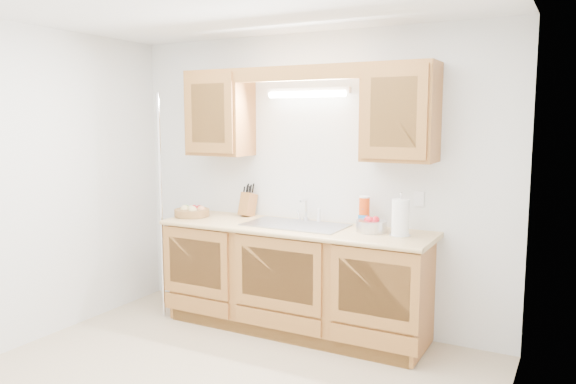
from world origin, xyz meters
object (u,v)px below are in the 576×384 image
Objects in this scene: fruit_basket at (192,211)px; paper_towel at (400,218)px; knife_block at (248,204)px; apple_bowl at (372,225)px.

paper_towel is at bearing 1.05° from fruit_basket.
fruit_basket is at bearing -178.95° from paper_towel.
fruit_basket is 1.21× the size of knife_block.
paper_towel is 0.26m from apple_bowl.
apple_bowl reaches higher than fruit_basket.
knife_block is 1.50m from paper_towel.
paper_towel is 1.11× the size of apple_bowl.
paper_towel reaches higher than fruit_basket.
fruit_basket is at bearing -176.99° from apple_bowl.
paper_towel reaches higher than knife_block.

